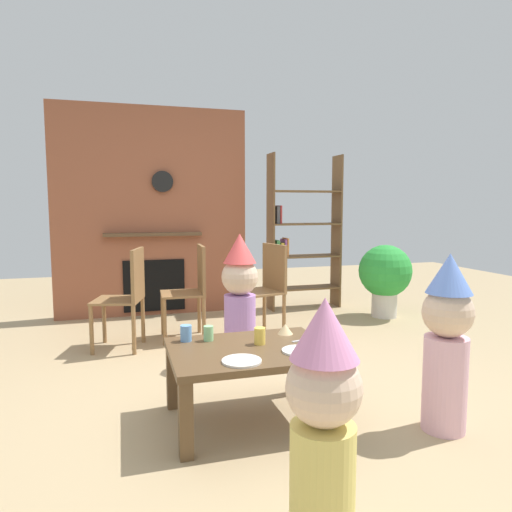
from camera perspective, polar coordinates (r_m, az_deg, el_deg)
ground_plane at (r=3.33m, az=-0.57°, el=-16.30°), size 12.00×12.00×0.00m
brick_fireplace_feature at (r=5.58m, az=-12.62°, el=5.18°), size 2.20×0.28×2.40m
bookshelf at (r=5.79m, az=5.37°, el=2.23°), size 0.90×0.28×1.90m
coffee_table at (r=2.80m, az=-0.77°, el=-12.58°), size 0.93×0.71×0.45m
paper_cup_near_left at (r=2.83m, az=0.46°, el=-9.77°), size 0.07×0.07×0.10m
paper_cup_near_right at (r=2.92m, az=-5.84°, el=-9.40°), size 0.06×0.06×0.09m
paper_cup_center at (r=2.92m, az=-8.57°, el=-9.34°), size 0.07×0.07×0.10m
paper_plate_front at (r=2.54m, az=-1.77°, el=-12.73°), size 0.21×0.21×0.01m
paper_plate_rear at (r=2.71m, az=5.30°, el=-11.48°), size 0.20×0.20×0.01m
birthday_cake_slice at (r=3.06m, az=3.60°, el=-8.91°), size 0.10×0.10×0.07m
table_fork at (r=2.93m, az=5.70°, el=-10.22°), size 0.15×0.05×0.01m
child_with_cone_hat at (r=1.73m, az=8.24°, el=-20.01°), size 0.27×0.27×0.97m
child_in_pink at (r=2.85m, az=22.34°, el=-9.29°), size 0.28×0.28×1.01m
child_by_the_chairs at (r=3.73m, az=-1.99°, el=-4.89°), size 0.29×0.29×1.06m
dining_chair_left at (r=4.29m, az=-15.44°, el=-4.30°), size 0.49×0.49×0.90m
dining_chair_middle at (r=4.50m, az=-7.86°, el=-3.65°), size 0.42×0.42×0.90m
dining_chair_right at (r=4.56m, az=1.29°, el=-3.46°), size 0.49×0.49×0.90m
potted_plant_tall at (r=5.53m, az=15.54°, el=-2.16°), size 0.60×0.60×0.83m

